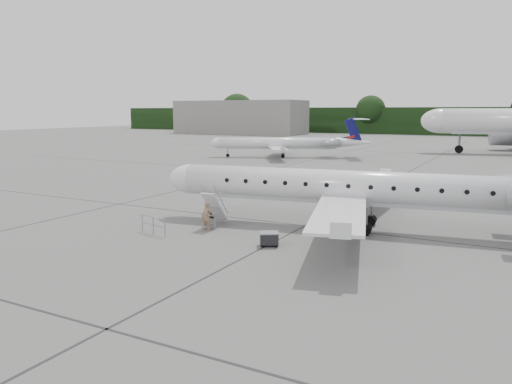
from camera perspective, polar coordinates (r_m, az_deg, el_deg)
The scene contains 9 objects.
ground at distance 25.45m, azimuth 10.88°, elevation -6.85°, with size 320.00×320.00×0.00m, color slate.
treeline at distance 153.60m, azimuth 25.74°, elevation 7.25°, with size 260.00×4.00×8.00m, color black.
terminal_building at distance 154.11m, azimuth -1.87°, elevation 8.54°, with size 40.00×14.00×10.00m, color slate.
main_regional_jet at distance 29.94m, azimuth 11.11°, elevation 2.40°, with size 27.28×19.64×6.99m, color silver, non-canonical shape.
airstair at distance 30.56m, azimuth -4.71°, elevation -1.88°, with size 0.85×2.12×2.19m, color silver, non-canonical shape.
passenger at distance 29.53m, azimuth -5.67°, elevation -2.81°, with size 0.61×0.40×1.67m, color #8B694C.
safety_railing at distance 29.17m, azimuth -11.66°, elevation -3.78°, with size 2.20×0.08×1.00m, color gray, non-canonical shape.
baggage_cart at distance 26.13m, azimuth 1.51°, elevation -5.34°, with size 0.93×0.75×0.80m, color black, non-canonical shape.
bg_regional_left at distance 75.67m, azimuth 2.49°, elevation 6.22°, with size 22.62×16.29×5.93m, color silver, non-canonical shape.
Camera 1 is at (7.13, -23.40, 7.00)m, focal length 35.00 mm.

